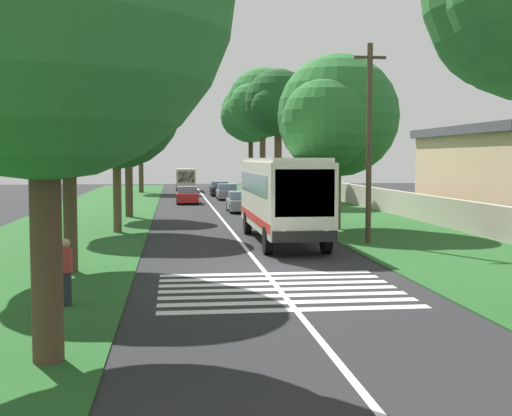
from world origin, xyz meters
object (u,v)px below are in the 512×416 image
object	(u,v)px
trailing_car_0	(241,202)
trailing_minibus_0	(186,177)
roadside_tree_right_3	(249,115)
pedestrian	(66,271)
coach_bus	(282,194)
trailing_car_3	(219,189)
utility_pole	(369,141)
trailing_car_2	(227,192)
roadside_tree_right_4	(334,119)
roadside_tree_left_0	(139,116)
roadside_tree_right_1	(260,105)
trailing_car_1	(187,195)
roadside_tree_left_3	(63,81)
roadside_tree_right_0	(277,105)
roadside_tree_left_2	(126,114)
roadside_tree_left_1	(112,106)
roadside_building	(505,173)

from	to	relation	value
trailing_car_0	trailing_minibus_0	xyz separation A→B (m)	(31.91, 3.24, 0.88)
roadside_tree_right_3	pedestrian	world-z (taller)	roadside_tree_right_3
coach_bus	trailing_car_3	bearing A→B (deg)	0.27
utility_pole	pedestrian	xyz separation A→B (m)	(-11.90, 11.11, -3.57)
trailing_car_2	roadside_tree_right_4	distance (m)	28.10
trailing_car_2	utility_pole	size ratio (longest dim) A/B	0.50
roadside_tree_right_4	roadside_tree_left_0	bearing A→B (deg)	16.12
utility_pole	roadside_tree_right_1	bearing A→B (deg)	0.94
trailing_car_1	roadside_tree_left_3	xyz separation A→B (m)	(-34.69, 4.61, 5.50)
roadside_tree_left_0	roadside_tree_right_3	distance (m)	11.78
coach_bus	pedestrian	world-z (taller)	coach_bus
trailing_car_2	roadside_tree_left_0	bearing A→B (deg)	31.80
trailing_minibus_0	roadside_tree_left_3	xyz separation A→B (m)	(-57.04, 4.88, 4.62)
trailing_car_0	roadside_tree_right_0	bearing A→B (deg)	-25.13
trailing_car_2	trailing_minibus_0	bearing A→B (deg)	11.27
trailing_car_0	trailing_car_1	size ratio (longest dim) A/B	1.00
trailing_car_0	pedestrian	distance (m)	31.44
roadside_tree_left_2	pedestrian	size ratio (longest dim) A/B	5.29
trailing_car_0	pedestrian	xyz separation A→B (m)	(-30.57, 7.33, 0.24)
coach_bus	roadside_tree_left_3	distance (m)	11.78
roadside_tree_right_1	roadside_tree_right_3	size ratio (longest dim) A/B	1.01
roadside_tree_left_1	roadside_tree_right_4	world-z (taller)	roadside_tree_left_1
roadside_tree_left_2	roadside_tree_left_3	world-z (taller)	roadside_tree_left_3
roadside_tree_right_0	trailing_car_3	bearing A→B (deg)	15.43
roadside_tree_left_0	roadside_tree_left_3	world-z (taller)	roadside_tree_left_0
roadside_tree_right_0	pedestrian	size ratio (longest dim) A/B	6.40
coach_bus	trailing_car_2	bearing A→B (deg)	-0.13
trailing_minibus_0	roadside_tree_right_4	xyz separation A→B (m)	(-44.55, -6.86, 4.18)
roadside_tree_right_0	trailing_car_2	bearing A→B (deg)	26.51
roadside_tree_left_3	roadside_tree_right_4	world-z (taller)	roadside_tree_left_3
trailing_minibus_0	utility_pole	bearing A→B (deg)	-172.10
roadside_tree_right_1	utility_pole	world-z (taller)	roadside_tree_right_1
trailing_car_3	roadside_tree_left_2	size ratio (longest dim) A/B	0.48
coach_bus	trailing_car_2	distance (m)	32.54
trailing_minibus_0	roadside_building	bearing A→B (deg)	-156.24
trailing_car_1	roadside_tree_right_3	bearing A→B (deg)	-22.44
roadside_tree_left_2	roadside_tree_right_4	bearing A→B (deg)	-128.75
coach_bus	roadside_building	world-z (taller)	roadside_building
coach_bus	trailing_car_3	distance (m)	39.09
roadside_tree_left_1	trailing_car_0	bearing A→B (deg)	-30.44
roadside_tree_right_0	roadside_building	xyz separation A→B (m)	(-16.84, -11.13, -5.15)
trailing_car_3	roadside_tree_left_3	xyz separation A→B (m)	(-46.49, 8.04, 5.50)
trailing_car_3	roadside_tree_right_4	size ratio (longest dim) A/B	0.48
roadside_tree_left_3	roadside_tree_left_2	bearing A→B (deg)	-1.48
roadside_tree_right_1	utility_pole	distance (m)	33.74
trailing_car_3	utility_pole	size ratio (longest dim) A/B	0.50
roadside_tree_left_1	utility_pole	size ratio (longest dim) A/B	1.12
roadside_tree_left_1	roadside_tree_left_2	size ratio (longest dim) A/B	1.08
utility_pole	roadside_tree_left_0	bearing A→B (deg)	14.31
roadside_tree_left_1	roadside_tree_left_3	world-z (taller)	roadside_tree_left_1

